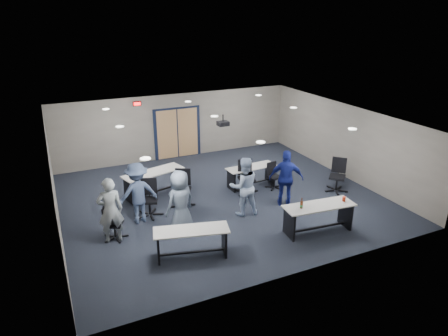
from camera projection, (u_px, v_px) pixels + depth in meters
name	position (u px, v px, depth m)	size (l,w,h in m)	color
floor	(221.00, 198.00, 13.30)	(10.00, 10.00, 0.00)	#1B212C
back_wall	(177.00, 126.00, 16.62)	(10.00, 0.04, 2.70)	slate
front_wall	(302.00, 222.00, 8.99)	(10.00, 0.04, 2.70)	slate
left_wall	(54.00, 186.00, 10.87)	(0.04, 9.00, 2.70)	slate
right_wall	(344.00, 141.00, 14.74)	(0.04, 9.00, 2.70)	slate
ceiling	(221.00, 119.00, 12.32)	(10.00, 9.00, 0.04)	white
double_door	(178.00, 133.00, 16.70)	(2.00, 0.07, 2.20)	#101932
exit_sign	(137.00, 104.00, 15.56)	(0.32, 0.07, 0.18)	black
ceiling_projector	(223.00, 123.00, 12.96)	(0.35, 0.32, 0.37)	black
ceiling_can_lights	(218.00, 118.00, 12.54)	(6.24, 5.74, 0.02)	white
table_front_left	(192.00, 238.00, 9.94)	(1.96, 1.07, 0.76)	beige
table_front_right	(318.00, 213.00, 11.07)	(2.07, 0.87, 1.12)	beige
table_back_left	(154.00, 179.00, 13.32)	(2.18, 1.21, 0.84)	beige
table_back_right	(251.00, 173.00, 14.06)	(1.83, 0.70, 0.73)	beige
chair_back_a	(149.00, 199.00, 11.93)	(0.72, 0.72, 1.14)	black
chair_back_b	(182.00, 189.00, 12.58)	(0.74, 0.74, 1.17)	black
chair_back_c	(247.00, 178.00, 13.44)	(0.73, 0.73, 1.15)	black
chair_back_d	(275.00, 176.00, 13.89)	(0.58, 0.58, 0.92)	black
chair_loose_left	(114.00, 222.00, 10.74)	(0.62, 0.62, 0.98)	black
chair_loose_right	(337.00, 176.00, 13.60)	(0.73, 0.73, 1.16)	black
person_gray	(110.00, 210.00, 10.48)	(0.67, 0.44, 1.83)	#929B9F
person_plaid	(180.00, 202.00, 10.92)	(0.89, 0.58, 1.83)	slate
person_lightblue	(244.00, 186.00, 11.93)	(0.89, 0.69, 1.83)	#B4CBEE
person_navy	(286.00, 178.00, 12.50)	(1.07, 0.45, 1.83)	navy
person_back	(138.00, 193.00, 11.48)	(1.18, 0.68, 1.83)	#43557A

